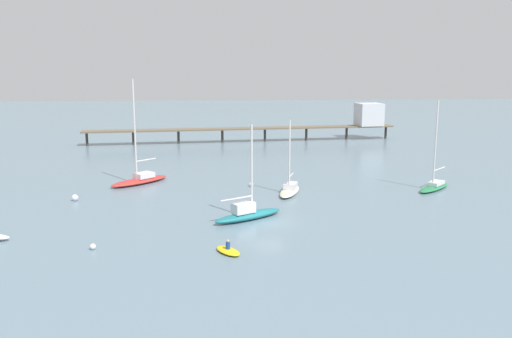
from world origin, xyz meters
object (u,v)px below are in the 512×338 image
at_px(sailboat_cream, 290,189).
at_px(mooring_buoy_mid, 93,247).
at_px(dinghy_yellow, 228,250).
at_px(pier, 324,120).
at_px(sailboat_red, 140,178).
at_px(sailboat_green, 434,184).
at_px(mooring_buoy_far, 251,184).
at_px(mooring_buoy_inner, 75,198).
at_px(sailboat_teal, 248,213).

xyz_separation_m(sailboat_cream, mooring_buoy_mid, (-19.15, -19.00, -0.30)).
height_order(dinghy_yellow, mooring_buoy_mid, dinghy_yellow).
xyz_separation_m(pier, sailboat_red, (-32.48, -40.36, -3.63)).
distance_m(sailboat_green, mooring_buoy_far, 23.10).
height_order(pier, sailboat_cream, sailboat_cream).
bearing_deg(dinghy_yellow, sailboat_cream, 69.17).
bearing_deg(mooring_buoy_inner, mooring_buoy_mid, -70.64).
height_order(pier, sailboat_teal, sailboat_teal).
height_order(pier, mooring_buoy_far, pier).
distance_m(sailboat_cream, mooring_buoy_far, 6.00).
height_order(sailboat_teal, mooring_buoy_far, sailboat_teal).
height_order(mooring_buoy_far, mooring_buoy_inner, mooring_buoy_inner).
xyz_separation_m(sailboat_teal, mooring_buoy_mid, (-13.43, -7.99, -0.47)).
bearing_deg(sailboat_red, mooring_buoy_inner, -124.04).
xyz_separation_m(pier, sailboat_cream, (-13.48, -47.28, -3.76)).
relative_size(pier, mooring_buoy_inner, 85.66).
height_order(sailboat_red, sailboat_teal, sailboat_red).
distance_m(sailboat_red, sailboat_teal, 22.32).
bearing_deg(pier, mooring_buoy_inner, -128.00).
bearing_deg(sailboat_green, dinghy_yellow, -140.73).
relative_size(sailboat_cream, mooring_buoy_inner, 12.01).
bearing_deg(mooring_buoy_far, dinghy_yellow, -97.75).
distance_m(sailboat_cream, mooring_buoy_mid, 26.98).
distance_m(sailboat_red, mooring_buoy_mid, 25.93).
bearing_deg(pier, sailboat_green, -83.94).
relative_size(pier, sailboat_cream, 7.13).
distance_m(pier, dinghy_yellow, 71.24).
height_order(sailboat_teal, mooring_buoy_inner, sailboat_teal).
bearing_deg(pier, mooring_buoy_mid, -116.21).
distance_m(sailboat_green, sailboat_teal, 26.89).
xyz_separation_m(pier, mooring_buoy_far, (-17.96, -43.30, -4.04)).
bearing_deg(mooring_buoy_inner, mooring_buoy_far, 16.41).
xyz_separation_m(sailboat_teal, mooring_buoy_far, (1.23, 15.00, -0.45)).
bearing_deg(mooring_buoy_far, mooring_buoy_inner, -163.59).
distance_m(pier, mooring_buoy_mid, 73.99).
xyz_separation_m(sailboat_red, mooring_buoy_mid, (-0.15, -25.92, -0.43)).
height_order(mooring_buoy_inner, mooring_buoy_mid, mooring_buoy_inner).
distance_m(mooring_buoy_far, mooring_buoy_mid, 27.26).
relative_size(dinghy_yellow, mooring_buoy_inner, 4.18).
height_order(pier, dinghy_yellow, pier).
bearing_deg(mooring_buoy_mid, mooring_buoy_far, 57.46).
relative_size(sailboat_green, mooring_buoy_far, 19.81).
relative_size(sailboat_green, sailboat_teal, 1.16).
distance_m(sailboat_red, mooring_buoy_inner, 10.88).
relative_size(sailboat_green, mooring_buoy_inner, 14.91).
bearing_deg(mooring_buoy_inner, sailboat_red, 55.96).
height_order(sailboat_teal, mooring_buoy_mid, sailboat_teal).
bearing_deg(mooring_buoy_inner, sailboat_cream, 4.75).
bearing_deg(sailboat_teal, mooring_buoy_inner, 155.26).
bearing_deg(sailboat_green, sailboat_cream, -177.29).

